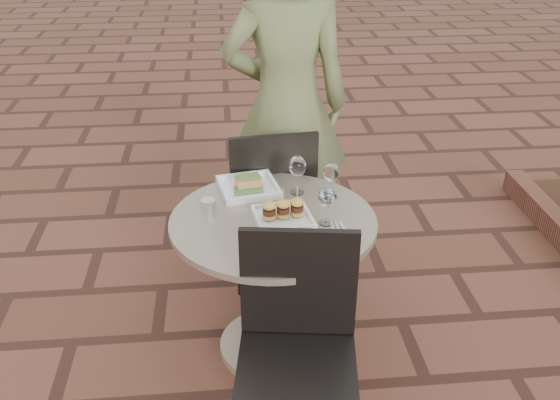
{
  "coord_description": "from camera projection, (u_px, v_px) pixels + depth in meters",
  "views": [
    {
      "loc": [
        -0.45,
        -2.04,
        2.09
      ],
      "look_at": [
        -0.23,
        0.28,
        0.82
      ],
      "focal_mm": 40.0,
      "sensor_mm": 36.0,
      "label": 1
    }
  ],
  "objects": [
    {
      "name": "plate_tuna",
      "position": [
        290.0,
        247.0,
        2.47
      ],
      "size": [
        0.23,
        0.23,
        0.03
      ],
      "rotation": [
        0.0,
        0.0,
        0.0
      ],
      "color": "white",
      "rests_on": "cafe_table"
    },
    {
      "name": "wine_glass_far",
      "position": [
        331.0,
        173.0,
        2.81
      ],
      "size": [
        0.07,
        0.07,
        0.17
      ],
      "color": "white",
      "rests_on": "cafe_table"
    },
    {
      "name": "wine_glass_right",
      "position": [
        327.0,
        198.0,
        2.6
      ],
      "size": [
        0.07,
        0.07,
        0.17
      ],
      "color": "white",
      "rests_on": "cafe_table"
    },
    {
      "name": "steel_ramekin",
      "position": [
        208.0,
        205.0,
        2.76
      ],
      "size": [
        0.08,
        0.08,
        0.05
      ],
      "primitive_type": "cylinder",
      "rotation": [
        0.0,
        0.0,
        0.39
      ],
      "color": "silver",
      "rests_on": "cafe_table"
    },
    {
      "name": "diner",
      "position": [
        286.0,
        106.0,
        3.33
      ],
      "size": [
        0.69,
        0.46,
        1.88
      ],
      "primitive_type": "imported",
      "rotation": [
        0.0,
        0.0,
        3.12
      ],
      "color": "#5A6437",
      "rests_on": "ground"
    },
    {
      "name": "cutlery_set",
      "position": [
        340.0,
        234.0,
        2.58
      ],
      "size": [
        0.12,
        0.23,
        0.0
      ],
      "primitive_type": null,
      "rotation": [
        0.0,
        0.0,
        0.07
      ],
      "color": "silver",
      "rests_on": "cafe_table"
    },
    {
      "name": "cafe_table",
      "position": [
        273.0,
        266.0,
        2.81
      ],
      "size": [
        0.9,
        0.9,
        0.73
      ],
      "color": "gray",
      "rests_on": "ground"
    },
    {
      "name": "plate_salmon",
      "position": [
        248.0,
        186.0,
        2.92
      ],
      "size": [
        0.31,
        0.31,
        0.07
      ],
      "rotation": [
        0.0,
        0.0,
        0.19
      ],
      "color": "white",
      "rests_on": "cafe_table"
    },
    {
      "name": "wine_glass_mid",
      "position": [
        297.0,
        167.0,
        2.85
      ],
      "size": [
        0.08,
        0.08,
        0.19
      ],
      "color": "white",
      "rests_on": "cafe_table"
    },
    {
      "name": "chair_far",
      "position": [
        271.0,
        195.0,
        3.27
      ],
      "size": [
        0.48,
        0.48,
        0.93
      ],
      "rotation": [
        0.0,
        0.0,
        3.23
      ],
      "color": "black",
      "rests_on": "ground"
    },
    {
      "name": "plate_sliders",
      "position": [
        283.0,
        213.0,
        2.67
      ],
      "size": [
        0.27,
        0.27,
        0.15
      ],
      "rotation": [
        0.0,
        0.0,
        0.15
      ],
      "color": "white",
      "rests_on": "cafe_table"
    },
    {
      "name": "ground",
      "position": [
        336.0,
        387.0,
        2.82
      ],
      "size": [
        60.0,
        60.0,
        0.0
      ],
      "primitive_type": "plane",
      "color": "#593023",
      "rests_on": "ground"
    },
    {
      "name": "chair_near",
      "position": [
        298.0,
        332.0,
        2.31
      ],
      "size": [
        0.5,
        0.5,
        0.93
      ],
      "rotation": [
        0.0,
        0.0,
        -0.14
      ],
      "color": "black",
      "rests_on": "ground"
    }
  ]
}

